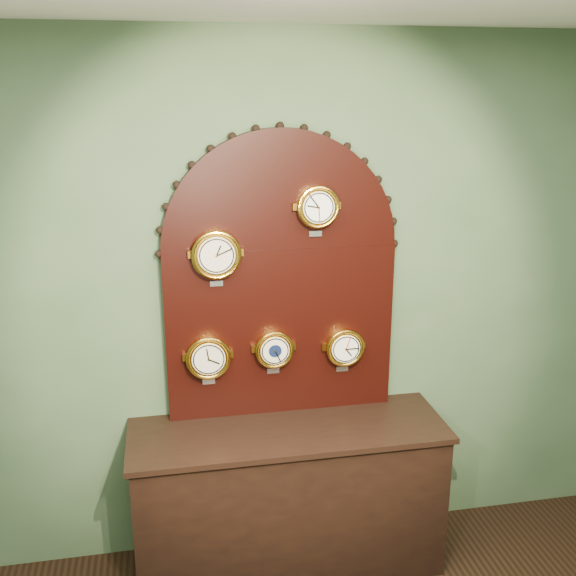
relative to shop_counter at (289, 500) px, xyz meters
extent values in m
plane|color=#466142|center=(0.00, 0.27, 1.00)|extent=(4.00, 0.00, 4.00)
cube|color=black|center=(0.00, 0.00, 0.00)|extent=(1.60, 0.50, 0.80)
cube|color=black|center=(0.00, 0.22, 0.88)|extent=(1.20, 0.06, 0.90)
cylinder|color=black|center=(0.00, 0.22, 1.33)|extent=(1.20, 0.06, 1.20)
cylinder|color=gold|center=(-0.33, 0.16, 1.33)|extent=(0.23, 0.08, 0.23)
torus|color=gold|center=(-0.33, 0.13, 1.33)|extent=(0.25, 0.02, 0.25)
cylinder|color=beige|center=(-0.33, 0.12, 1.33)|extent=(0.18, 0.01, 0.18)
cube|color=silver|center=(-0.33, 0.19, 1.17)|extent=(0.07, 0.01, 0.03)
cylinder|color=gold|center=(0.17, 0.16, 1.55)|extent=(0.20, 0.08, 0.20)
torus|color=gold|center=(0.17, 0.13, 1.55)|extent=(0.21, 0.02, 0.21)
cylinder|color=white|center=(0.17, 0.12, 1.55)|extent=(0.16, 0.01, 0.16)
cube|color=silver|center=(0.17, 0.19, 1.41)|extent=(0.07, 0.01, 0.03)
cylinder|color=gold|center=(-0.39, 0.16, 0.79)|extent=(0.21, 0.08, 0.21)
torus|color=gold|center=(-0.39, 0.13, 0.79)|extent=(0.23, 0.02, 0.23)
cylinder|color=beige|center=(-0.39, 0.12, 0.79)|extent=(0.17, 0.01, 0.17)
cube|color=silver|center=(-0.39, 0.19, 0.64)|extent=(0.06, 0.01, 0.03)
cylinder|color=gold|center=(-0.05, 0.16, 0.81)|extent=(0.19, 0.08, 0.19)
torus|color=gold|center=(-0.05, 0.13, 0.81)|extent=(0.20, 0.02, 0.20)
cylinder|color=beige|center=(-0.05, 0.12, 0.81)|extent=(0.15, 0.01, 0.15)
cube|color=silver|center=(-0.05, 0.19, 0.67)|extent=(0.07, 0.01, 0.03)
cylinder|color=#0D1739|center=(-0.05, 0.12, 0.81)|extent=(0.07, 0.00, 0.07)
cylinder|color=gold|center=(0.33, 0.16, 0.79)|extent=(0.19, 0.08, 0.19)
torus|color=gold|center=(0.33, 0.13, 0.79)|extent=(0.21, 0.02, 0.21)
cylinder|color=white|center=(0.33, 0.12, 0.79)|extent=(0.15, 0.01, 0.15)
cube|color=silver|center=(0.33, 0.19, 0.65)|extent=(0.07, 0.01, 0.03)
camera|label=1|loc=(-0.58, -3.01, 2.12)|focal=41.46mm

